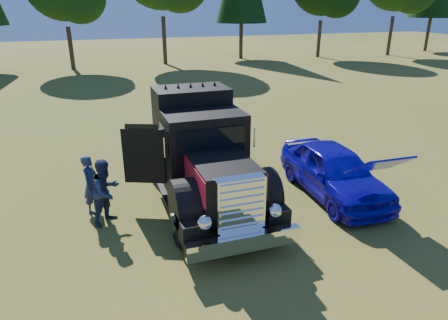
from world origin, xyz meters
TOP-DOWN VIEW (x-y plane):
  - ground at (0.00, 0.00)m, footprint 120.00×120.00m
  - diamond_t_truck at (-0.26, 2.67)m, footprint 3.31×7.16m
  - hotrod_coupe at (3.41, 1.67)m, footprint 1.86×4.35m
  - spectator_near at (-3.18, 2.84)m, footprint 0.59×0.68m
  - spectator_far at (-2.83, 2.15)m, footprint 1.03×1.02m

SIDE VIEW (x-z plane):
  - ground at x=0.00m, z-range 0.00..0.00m
  - hotrod_coupe at x=3.41m, z-range -0.21..1.67m
  - spectator_near at x=-3.18m, z-range 0.00..1.57m
  - spectator_far at x=-2.83m, z-range 0.00..1.68m
  - diamond_t_truck at x=-0.26m, z-range -0.22..2.78m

